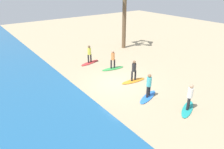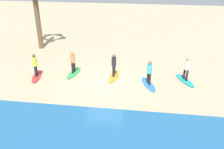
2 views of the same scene
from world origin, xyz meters
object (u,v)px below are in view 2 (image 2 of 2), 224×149
Objects in this scene: surfer_green at (73,60)px; surfboard_red at (37,76)px; surfboard_teal at (185,80)px; surfer_teal at (187,67)px; surfboard_green at (74,73)px; surfer_blue at (149,71)px; surfer_orange at (114,63)px; surfboard_orange at (114,76)px; surfer_red at (35,63)px; surfboard_blue at (148,84)px.

surfboard_red is (2.44, 0.92, -0.99)m from surfer_green.
surfer_teal is at bearing -0.00° from surfboard_teal.
surfer_teal is 7.91m from surfboard_green.
surfer_orange is at bearing -19.40° from surfer_blue.
surfer_red is at bearing -76.55° from surfboard_orange.
surfboard_orange is (2.42, -0.85, 0.00)m from surfboard_blue.
surfer_blue is at bearing 20.11° from surfer_teal.
surfboard_blue is 7.82m from surfboard_red.
surfboard_teal is 1.00× the size of surfboard_red.
surfboard_teal is 4.89m from surfboard_orange.
surfboard_blue is 1.28× the size of surfer_orange.
surfer_teal is 4.89m from surfer_orange.
surfboard_blue is (2.47, 0.90, -0.99)m from surfer_teal.
surfer_teal is 0.78× the size of surfboard_orange.
surfer_green is 2.79m from surfboard_red.
surfer_red is at bearing 7.64° from surfer_orange.
surfer_red is (2.44, 0.92, 0.99)m from surfboard_green.
surfer_teal is at bearing 89.61° from surfboard_blue.
surfer_blue and surfer_orange have the same top height.
surfboard_blue is at bearing 90.00° from surfer_blue.
surfboard_teal is 1.00× the size of surfboard_blue.
surfboard_green is 0.99m from surfer_green.
surfer_blue is at bearing -94.57° from surfboard_teal.
surfboard_red is at bearing 7.64° from surfer_orange.
surfboard_green is at bearing -115.72° from surfboard_teal.
surfer_blue is at bearing 179.05° from surfer_red.
surfer_teal reaches higher than surfboard_teal.
surfer_teal is at bearing -159.89° from surfer_blue.
surfboard_green is (2.96, -0.19, 0.00)m from surfboard_orange.
surfer_blue is 0.78× the size of surfboard_red.
surfboard_green is at bearing -1.04° from surfer_teal.
surfer_orange is at bearing 176.29° from surfer_green.
surfboard_teal is 0.99m from surfer_teal.
surfer_blue is at bearing 160.60° from surfer_orange.
surfboard_red is at bearing 90.00° from surfer_red.
surfer_blue and surfer_red have the same top height.
surfer_red reaches higher than surfboard_orange.
surfboard_blue is 2.75m from surfer_orange.
surfboard_blue is at bearing 160.60° from surfer_orange.
surfer_blue is at bearing 76.41° from surfboard_orange.
surfer_blue is 5.57m from surfboard_green.
surfer_teal is 4.99m from surfboard_orange.
surfboard_orange is (2.42, -0.85, -0.99)m from surfer_blue.
surfer_green is 2.60m from surfer_red.
surfer_orange is 1.00× the size of surfer_green.
surfer_blue is at bearing 76.31° from surfboard_red.
surfer_teal is at bearing -179.43° from surfer_orange.
surfboard_green is (2.96, -0.19, -0.99)m from surfer_orange.
surfer_blue is at bearing 159.50° from surfboard_blue.
surfer_teal and surfer_green have the same top height.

